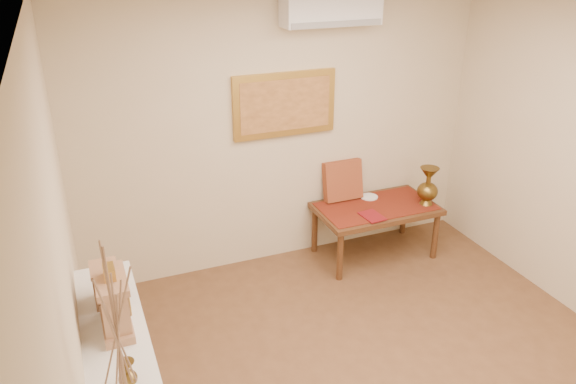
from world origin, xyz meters
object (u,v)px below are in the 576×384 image
brass_urn_tall (428,182)px  white_vase (122,368)px  mantel_clock (114,303)px  low_table (376,212)px  wooden_chest (106,284)px

brass_urn_tall → white_vase: bearing=-142.2°
mantel_clock → low_table: 3.16m
white_vase → low_table: white_vase is taller
mantel_clock → wooden_chest: (-0.02, 0.30, -0.05)m
white_vase → low_table: bearing=44.2°
white_vase → low_table: (2.68, 2.60, -1.05)m
white_vase → mantel_clock: 1.07m
wooden_chest → low_table: (2.67, 1.30, -0.62)m
brass_urn_tall → wooden_chest: wooden_chest is taller
mantel_clock → white_vase: bearing=-91.9°
white_vase → wooden_chest: size_ratio=4.51×
brass_urn_tall → low_table: bearing=163.7°
brass_urn_tall → wooden_chest: (-3.16, -1.16, 0.31)m
white_vase → wooden_chest: bearing=89.5°
brass_urn_tall → mantel_clock: mantel_clock is taller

